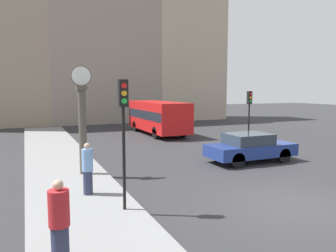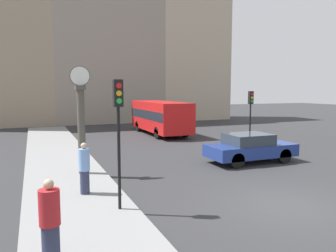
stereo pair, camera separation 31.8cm
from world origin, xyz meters
name	(u,v)px [view 1 (the left image)]	position (x,y,z in m)	size (l,w,h in m)	color
ground_plane	(289,204)	(0.00, 0.00, 0.00)	(120.00, 120.00, 0.00)	#2D2D30
sidewalk_corner	(56,154)	(-6.01, 11.10, 0.07)	(3.16, 26.20, 0.15)	gray
building_row	(93,43)	(-0.51, 28.31, 8.56)	(29.72, 5.00, 18.23)	gray
sedan_car	(250,147)	(2.67, 5.45, 0.73)	(4.40, 1.86, 1.42)	navy
bus_distant	(158,116)	(2.27, 16.72, 1.49)	(2.49, 7.65, 2.60)	red
traffic_light_near	(123,117)	(-4.95, 1.28, 2.80)	(0.26, 0.24, 3.71)	black
traffic_light_far	(249,108)	(4.78, 8.34, 2.50)	(0.26, 0.24, 3.48)	black
street_clock	(82,121)	(-5.35, 5.87, 2.30)	(0.80, 0.40, 4.37)	#4C473D
pedestrian_red_top	(59,223)	(-6.93, -1.07, 0.98)	(0.41, 0.41, 1.70)	#2D334C
pedestrian_blue_stripe	(88,169)	(-5.66, 3.10, 1.00)	(0.36, 0.36, 1.71)	#2D334C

